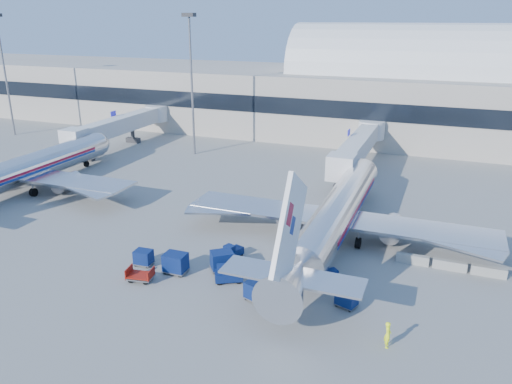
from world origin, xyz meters
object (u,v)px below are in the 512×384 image
at_px(jetbridge_mid, 124,124).
at_px(cart_solo_near, 256,291).
at_px(jetbridge_near, 360,145).
at_px(cart_train_c, 144,257).
at_px(mast_far_west, 2,57).
at_px(tug_left, 232,251).
at_px(cart_train_a, 222,260).
at_px(mast_west, 191,64).
at_px(barrier_mid, 450,265).
at_px(airliner_mid, 21,170).
at_px(cart_open_red, 141,276).
at_px(barrier_far, 489,272).
at_px(cart_train_b, 176,263).
at_px(airliner_main, 336,214).
at_px(cart_solo_far, 347,298).
at_px(ramp_worker, 388,335).
at_px(tug_lead, 228,274).
at_px(tug_right, 334,279).
at_px(barrier_near, 412,259).

relative_size(jetbridge_mid, cart_solo_near, 12.56).
height_order(jetbridge_near, cart_train_c, jetbridge_near).
relative_size(mast_far_west, cart_solo_near, 10.32).
relative_size(tug_left, cart_train_a, 0.90).
height_order(mast_west, cart_train_a, mast_west).
height_order(mast_far_west, barrier_mid, mast_far_west).
height_order(tug_left, cart_solo_near, cart_solo_near).
distance_m(airliner_mid, cart_train_a, 35.39).
bearing_deg(cart_open_red, mast_far_west, 135.05).
distance_m(barrier_far, cart_train_b, 28.20).
bearing_deg(barrier_mid, cart_train_b, -157.37).
bearing_deg(airliner_main, cart_open_red, -133.88).
distance_m(mast_far_west, cart_solo_far, 83.94).
xyz_separation_m(airliner_mid, cart_solo_far, (45.73, -12.10, -2.14)).
xyz_separation_m(airliner_mid, ramp_worker, (49.46, -16.22, -1.93)).
bearing_deg(airliner_mid, cart_train_c, -24.25).
xyz_separation_m(airliner_mid, cart_train_b, (30.11, -12.17, -1.93)).
bearing_deg(cart_train_b, cart_open_red, -132.24).
height_order(jetbridge_near, cart_open_red, jetbridge_near).
distance_m(tug_lead, cart_train_c, 8.62).
bearing_deg(airliner_mid, tug_right, -11.76).
xyz_separation_m(airliner_mid, jetbridge_mid, (-2.40, 26.30, 1.00)).
relative_size(cart_train_b, cart_train_c, 1.21).
bearing_deg(barrier_mid, barrier_near, 180.00).
height_order(jetbridge_near, cart_train_b, jetbridge_near).
relative_size(barrier_near, cart_open_red, 1.23).
relative_size(jetbridge_near, tug_right, 12.66).
distance_m(cart_train_a, cart_solo_near, 6.05).
bearing_deg(airliner_mid, cart_solo_near, -19.72).
relative_size(airliner_mid, tug_right, 17.16).
distance_m(jetbridge_mid, barrier_far, 65.75).
relative_size(barrier_near, cart_train_a, 1.14).
xyz_separation_m(barrier_mid, cart_solo_near, (-14.66, -11.35, 0.41)).
relative_size(barrier_mid, cart_train_b, 1.40).
relative_size(airliner_mid, mast_west, 1.65).
relative_size(mast_west, ramp_worker, 11.35).
bearing_deg(barrier_mid, cart_open_red, -154.49).
distance_m(barrier_mid, ramp_worker, 14.25).
xyz_separation_m(tug_lead, cart_train_b, (-5.07, -0.21, 0.28)).
bearing_deg(barrier_mid, jetbridge_mid, 152.65).
height_order(cart_train_a, cart_train_c, cart_train_a).
bearing_deg(jetbridge_near, airliner_mid, -146.41).
height_order(airliner_main, tug_right, airliner_main).
xyz_separation_m(airliner_mid, tug_left, (33.64, -7.52, -2.30)).
xyz_separation_m(tug_right, ramp_worker, (5.43, -7.05, 0.39)).
xyz_separation_m(mast_west, tug_left, (21.64, -33.01, -14.16)).
relative_size(tug_left, cart_solo_far, 1.19).
relative_size(cart_train_c, cart_solo_far, 0.89).
bearing_deg(mast_west, cart_open_red, -68.28).
distance_m(cart_train_b, cart_train_c, 3.56).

